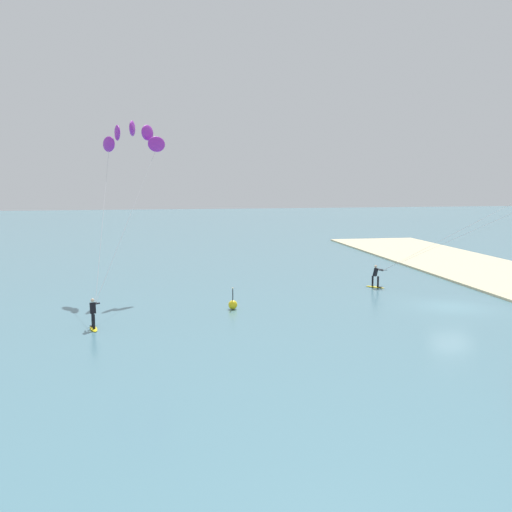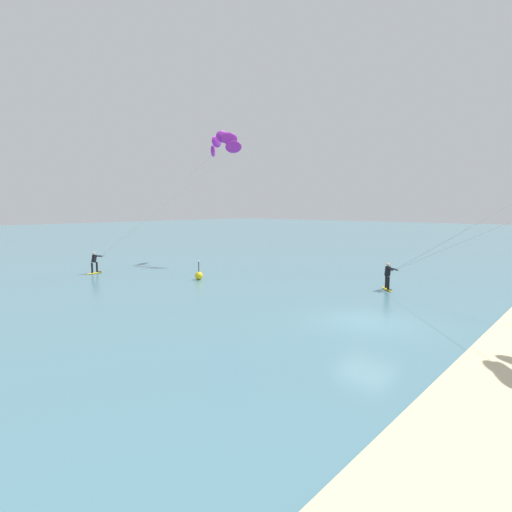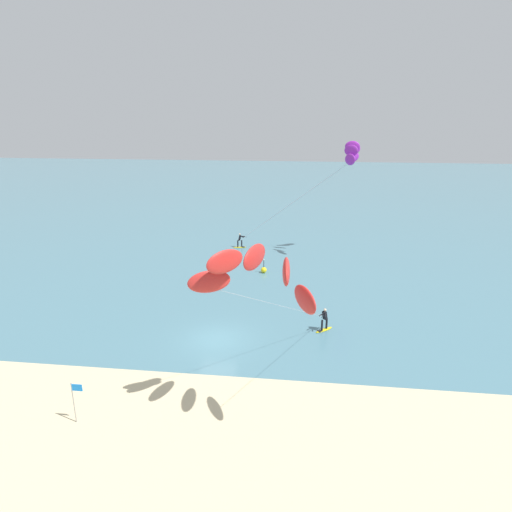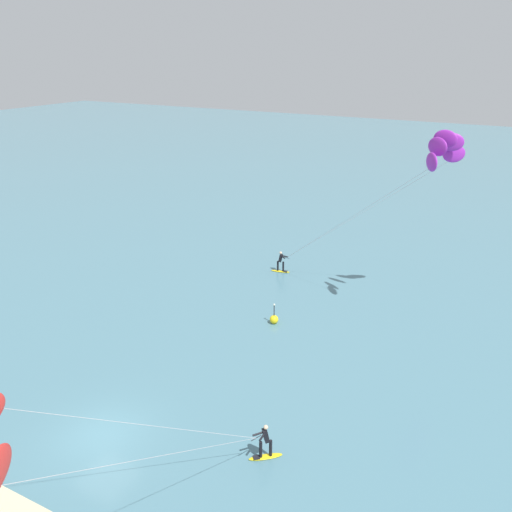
{
  "view_description": "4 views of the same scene",
  "coord_description": "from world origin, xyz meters",
  "px_view_note": "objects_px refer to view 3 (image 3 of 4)",
  "views": [
    {
      "loc": [
        -34.75,
        18.88,
        8.14
      ],
      "look_at": [
        1.16,
        12.33,
        3.37
      ],
      "focal_mm": 42.75,
      "sensor_mm": 36.0,
      "label": 1
    },
    {
      "loc": [
        -16.53,
        -7.97,
        5.09
      ],
      "look_at": [
        2.96,
        9.3,
        1.93
      ],
      "focal_mm": 28.33,
      "sensor_mm": 36.0,
      "label": 2
    },
    {
      "loc": [
        5.82,
        -26.45,
        14.63
      ],
      "look_at": [
        1.35,
        11.15,
        2.47
      ],
      "focal_mm": 31.15,
      "sensor_mm": 36.0,
      "label": 3
    },
    {
      "loc": [
        16.59,
        -15.49,
        16.83
      ],
      "look_at": [
        0.26,
        14.07,
        4.2
      ],
      "focal_mm": 39.95,
      "sensor_mm": 36.0,
      "label": 4
    }
  ],
  "objects_px": {
    "kitesurfer_nearshore": "(258,277)",
    "kitesurfer_mid_water": "(346,157)",
    "beach_flag": "(75,395)",
    "marker_buoy": "(264,270)"
  },
  "relations": [
    {
      "from": "marker_buoy",
      "to": "beach_flag",
      "type": "xyz_separation_m",
      "value": [
        -6.8,
        -22.97,
        1.41
      ]
    },
    {
      "from": "kitesurfer_nearshore",
      "to": "kitesurfer_mid_water",
      "type": "relative_size",
      "value": 0.96
    },
    {
      "from": "kitesurfer_nearshore",
      "to": "beach_flag",
      "type": "height_order",
      "value": "kitesurfer_nearshore"
    },
    {
      "from": "kitesurfer_nearshore",
      "to": "marker_buoy",
      "type": "relative_size",
      "value": 9.38
    },
    {
      "from": "kitesurfer_mid_water",
      "to": "beach_flag",
      "type": "xyz_separation_m",
      "value": [
        -14.42,
        -29.04,
        -8.76
      ]
    },
    {
      "from": "kitesurfer_mid_water",
      "to": "marker_buoy",
      "type": "bearing_deg",
      "value": -141.5
    },
    {
      "from": "kitesurfer_mid_water",
      "to": "beach_flag",
      "type": "relative_size",
      "value": 6.16
    },
    {
      "from": "kitesurfer_nearshore",
      "to": "kitesurfer_mid_water",
      "type": "height_order",
      "value": "kitesurfer_mid_water"
    },
    {
      "from": "kitesurfer_mid_water",
      "to": "marker_buoy",
      "type": "height_order",
      "value": "kitesurfer_mid_water"
    },
    {
      "from": "kitesurfer_mid_water",
      "to": "kitesurfer_nearshore",
      "type": "bearing_deg",
      "value": -101.65
    }
  ]
}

